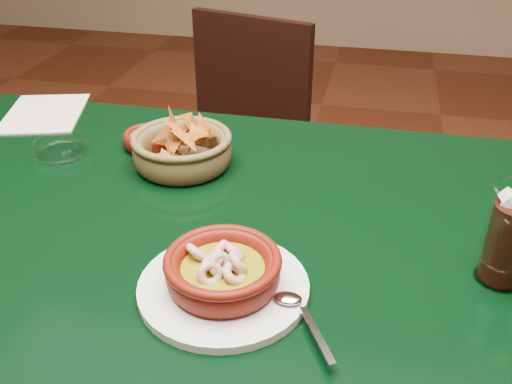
% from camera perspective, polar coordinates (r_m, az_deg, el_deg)
% --- Properties ---
extents(dining_table, '(1.20, 0.80, 0.75)m').
position_cam_1_polar(dining_table, '(1.03, -7.39, -6.12)').
color(dining_table, black).
rests_on(dining_table, ground).
extents(dining_chair, '(0.50, 0.50, 0.87)m').
position_cam_1_polar(dining_chair, '(1.72, -2.36, 3.57)').
color(dining_chair, black).
rests_on(dining_chair, ground).
extents(shrimp_plate, '(0.28, 0.24, 0.07)m').
position_cam_1_polar(shrimp_plate, '(0.78, -3.29, -8.18)').
color(shrimp_plate, silver).
rests_on(shrimp_plate, dining_table).
extents(chip_basket, '(0.22, 0.22, 0.13)m').
position_cam_1_polar(chip_basket, '(1.09, -7.36, 4.26)').
color(chip_basket, brown).
rests_on(chip_basket, dining_table).
extents(guacamole_ramekin, '(0.12, 0.12, 0.04)m').
position_cam_1_polar(guacamole_ramekin, '(1.18, -10.77, 5.22)').
color(guacamole_ramekin, '#520D05').
rests_on(guacamole_ramekin, dining_table).
extents(cola_drink, '(0.15, 0.15, 0.17)m').
position_cam_1_polar(cola_drink, '(0.84, 24.02, -4.09)').
color(cola_drink, white).
rests_on(cola_drink, dining_table).
extents(glass_ashtray, '(0.12, 0.12, 0.03)m').
position_cam_1_polar(glass_ashtray, '(1.20, -18.94, 4.18)').
color(glass_ashtray, white).
rests_on(glass_ashtray, dining_table).
extents(paper_menu, '(0.22, 0.26, 0.00)m').
position_cam_1_polar(paper_menu, '(1.40, -20.40, 7.39)').
color(paper_menu, beige).
rests_on(paper_menu, dining_table).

